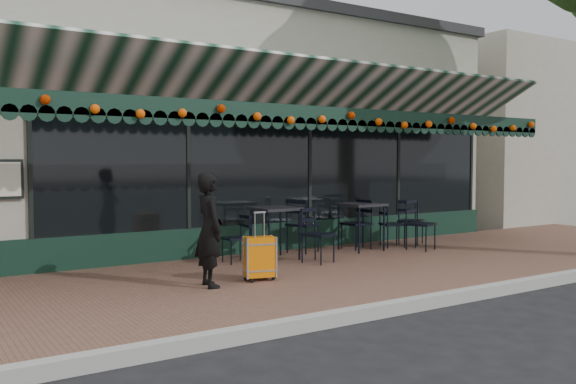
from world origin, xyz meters
TOP-DOWN VIEW (x-y plane):
  - ground at (0.00, 0.00)m, footprint 80.00×80.00m
  - sidewalk at (0.00, 2.00)m, footprint 18.00×4.00m
  - curb at (0.00, -0.08)m, footprint 18.00×0.16m
  - restaurant_building at (0.00, 7.84)m, footprint 12.00×9.60m
  - neighbor_building_right at (13.00, 8.00)m, footprint 12.00×8.00m
  - woman at (-1.67, 1.81)m, footprint 0.41×0.57m
  - suitcase at (-0.93, 1.80)m, footprint 0.44×0.31m
  - cafe_table_a at (1.97, 3.18)m, footprint 0.69×0.69m
  - cafe_table_b at (0.18, 3.20)m, footprint 0.69×0.69m
  - chair_a_left at (1.99, 3.32)m, footprint 0.48×0.48m
  - chair_a_right at (2.74, 3.19)m, footprint 0.52×0.52m
  - chair_a_front at (2.90, 2.62)m, footprint 0.58×0.58m
  - chair_a_extra at (3.31, 3.29)m, footprint 0.59×0.59m
  - chair_b_left at (-0.54, 3.22)m, footprint 0.39×0.39m
  - chair_b_right at (0.98, 3.56)m, footprint 0.62×0.62m
  - chair_b_front at (0.55, 2.53)m, footprint 0.56×0.56m

SIDE VIEW (x-z plane):
  - ground at x=0.00m, z-range 0.00..0.00m
  - sidewalk at x=0.00m, z-range 0.00..0.15m
  - curb at x=0.00m, z-range 0.00..0.15m
  - suitcase at x=-0.93m, z-range 0.00..0.92m
  - chair_b_left at x=-0.54m, z-range 0.15..0.91m
  - chair_a_right at x=2.74m, z-range 0.15..0.98m
  - chair_a_extra at x=3.31m, z-range 0.15..1.02m
  - chair_b_front at x=0.55m, z-range 0.15..1.02m
  - chair_a_left at x=1.99m, z-range 0.15..1.06m
  - chair_a_front at x=2.90m, z-range 0.15..1.06m
  - chair_b_right at x=0.98m, z-range 0.15..1.10m
  - woman at x=-1.67m, z-range 0.15..1.61m
  - cafe_table_a at x=1.97m, z-range 0.49..1.33m
  - cafe_table_b at x=0.18m, z-range 0.49..1.33m
  - restaurant_building at x=0.00m, z-range 0.02..4.52m
  - neighbor_building_right at x=13.00m, z-range 0.00..4.80m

